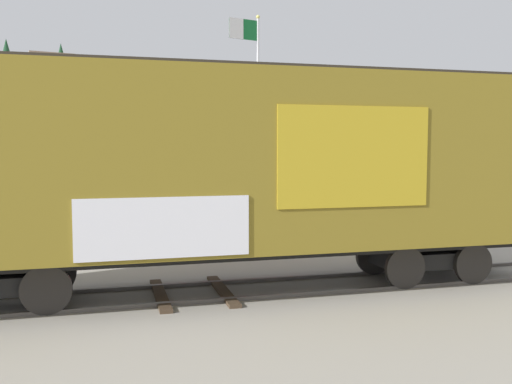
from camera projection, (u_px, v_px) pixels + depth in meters
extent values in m
plane|color=gray|center=(263.00, 289.00, 12.03)|extent=(260.00, 260.00, 0.00)
cube|color=#4C4742|center=(241.00, 299.00, 11.12)|extent=(59.88, 4.02, 0.08)
cube|color=#4C4742|center=(226.00, 282.00, 12.51)|extent=(59.88, 4.02, 0.08)
cube|color=#423323|center=(223.00, 291.00, 11.76)|extent=(0.40, 2.51, 0.07)
cube|color=#423323|center=(160.00, 295.00, 11.42)|extent=(0.40, 2.51, 0.07)
cube|color=olive|center=(233.00, 160.00, 11.60)|extent=(14.44, 3.76, 3.57)
cube|color=#2D2823|center=(232.00, 68.00, 11.45)|extent=(13.57, 1.29, 0.24)
cube|color=#B2931E|center=(355.00, 157.00, 10.76)|extent=(3.14, 0.24, 1.96)
cube|color=silver|center=(164.00, 228.00, 9.90)|extent=(3.10, 0.23, 1.10)
cube|color=black|center=(233.00, 250.00, 11.75)|extent=(14.07, 2.47, 0.20)
cube|color=black|center=(3.00, 281.00, 10.62)|extent=(2.18, 1.41, 0.36)
cylinder|color=black|center=(46.00, 290.00, 10.15)|extent=(0.93, 0.18, 0.92)
cylinder|color=black|center=(53.00, 273.00, 11.53)|extent=(0.93, 0.18, 0.92)
cube|color=black|center=(422.00, 257.00, 12.94)|extent=(2.18, 1.41, 0.36)
cylinder|color=black|center=(405.00, 268.00, 12.03)|extent=(0.93, 0.18, 0.92)
cylinder|color=black|center=(374.00, 255.00, 13.42)|extent=(0.93, 0.18, 0.92)
cylinder|color=black|center=(473.00, 264.00, 12.47)|extent=(0.93, 0.18, 0.92)
cylinder|color=black|center=(436.00, 252.00, 13.86)|extent=(0.93, 0.18, 0.92)
cylinder|color=silver|center=(258.00, 117.00, 26.02)|extent=(0.12, 0.12, 9.00)
sphere|color=#D8CC66|center=(258.00, 17.00, 25.66)|extent=(0.18, 0.18, 0.18)
cube|color=#14662D|center=(243.00, 29.00, 25.31)|extent=(1.42, 0.32, 0.91)
cube|color=white|center=(236.00, 28.00, 25.13)|extent=(0.71, 0.19, 0.91)
cube|color=gray|center=(99.00, 136.00, 70.71)|extent=(143.91, 38.43, 9.29)
cube|color=#8C725B|center=(50.00, 72.00, 57.61)|extent=(4.97, 5.01, 3.33)
cone|color=#193D23|center=(61.00, 66.00, 58.56)|extent=(2.38, 2.38, 4.76)
cone|color=#193D23|center=(7.00, 61.00, 53.60)|extent=(2.14, 2.14, 4.28)
cube|color=#9E8966|center=(35.00, 230.00, 16.47)|extent=(4.81, 1.92, 0.61)
cube|color=#2D333D|center=(25.00, 211.00, 16.33)|extent=(2.59, 1.66, 0.56)
cylinder|color=black|center=(90.00, 233.00, 17.84)|extent=(0.65, 0.24, 0.64)
cylinder|color=black|center=(95.00, 241.00, 16.30)|extent=(0.65, 0.24, 0.64)
cube|color=#B21E1E|center=(231.00, 221.00, 17.95)|extent=(4.56, 2.11, 0.75)
cube|color=#2D333D|center=(227.00, 199.00, 17.86)|extent=(2.11, 1.76, 0.69)
cylinder|color=black|center=(269.00, 227.00, 19.20)|extent=(0.65, 0.26, 0.64)
cylinder|color=black|center=(284.00, 235.00, 17.54)|extent=(0.65, 0.26, 0.64)
cylinder|color=black|center=(181.00, 231.00, 18.43)|extent=(0.65, 0.26, 0.64)
cylinder|color=black|center=(189.00, 239.00, 16.77)|extent=(0.65, 0.26, 0.64)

